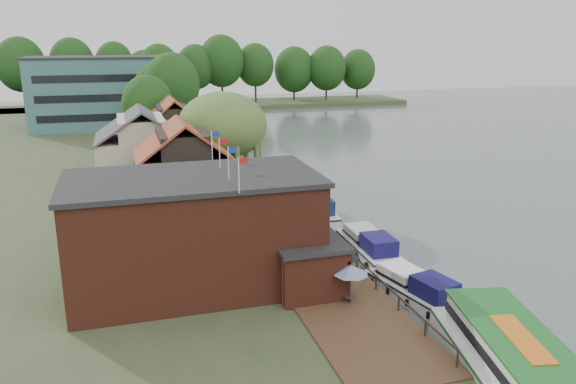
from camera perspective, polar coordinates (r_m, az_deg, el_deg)
ground at (r=42.98m, az=12.45°, el=-7.34°), size 260.00×260.00×0.00m
land_bank at (r=71.92m, az=-24.30°, el=1.29°), size 50.00×140.00×1.00m
quay_deck at (r=48.46m, az=-1.59°, el=-3.01°), size 6.00×50.00×0.10m
quay_rail at (r=49.50m, az=1.27°, el=-2.05°), size 0.20×49.00×1.00m
pub at (r=35.89m, az=-6.32°, el=-3.73°), size 20.00×11.00×7.30m
hotel_block at (r=104.84m, az=-18.00°, el=9.64°), size 25.40×12.40×12.30m
cottage_a at (r=49.91m, az=-10.63°, el=2.29°), size 8.60×7.60×8.50m
cottage_b at (r=59.49m, az=-14.58°, el=4.16°), size 9.60×8.60×8.50m
cottage_c at (r=68.57m, az=-11.57°, el=5.78°), size 7.60×7.60×8.50m
willow at (r=55.17m, az=-6.60°, el=4.72°), size 8.60×8.60×10.43m
umbrella_0 at (r=33.84m, az=6.36°, el=-9.26°), size 2.11×2.11×2.38m
umbrella_1 at (r=36.43m, az=4.47°, el=-7.36°), size 2.09×2.09×2.38m
umbrella_2 at (r=38.28m, az=3.68°, el=-6.19°), size 2.27×2.27×2.38m
umbrella_3 at (r=40.60m, az=2.36°, el=-4.88°), size 2.05×2.05×2.38m
umbrella_4 at (r=43.70m, az=1.03°, el=-3.37°), size 2.09×2.09×2.38m
umbrella_5 at (r=46.83m, az=-0.74°, el=-2.07°), size 2.16×2.16×2.38m
cruiser_0 at (r=37.30m, az=12.83°, el=-9.22°), size 4.75×9.29×2.11m
cruiser_1 at (r=43.82m, az=8.25°, el=-5.13°), size 3.20×9.28×2.21m
cruiser_2 at (r=52.62m, az=2.64°, el=-1.35°), size 3.95×10.09×2.39m
cruiser_3 at (r=61.01m, az=-0.49°, el=1.01°), size 3.64×9.90×2.36m
tour_boat at (r=28.66m, az=22.98°, el=-16.93°), size 7.20×15.30×3.22m
swan at (r=31.74m, az=18.58°, el=-16.04°), size 0.44×0.44×0.44m
bank_tree_0 at (r=75.17m, az=-13.99°, el=7.37°), size 6.48×6.48×10.85m
bank_tree_1 at (r=86.47m, az=-11.63°, el=9.35°), size 8.17×8.17×13.35m
bank_tree_2 at (r=91.38m, az=-12.94°, el=9.08°), size 7.88×7.88×11.76m
bank_tree_3 at (r=113.17m, az=-15.07°, el=10.16°), size 8.02×8.02×11.99m
bank_tree_4 at (r=120.60m, az=-12.53°, el=10.37°), size 6.64×6.64×10.98m
bank_tree_5 at (r=127.22m, az=-12.90°, el=11.31°), size 8.49×8.49×14.16m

